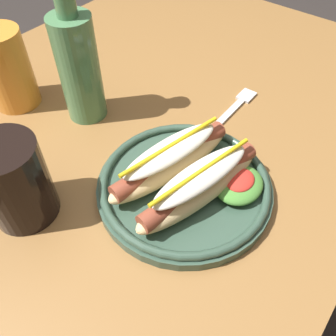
% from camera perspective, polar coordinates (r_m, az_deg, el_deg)
% --- Properties ---
extents(ground_plane, '(8.00, 8.00, 0.00)m').
position_cam_1_polar(ground_plane, '(1.22, -7.92, -23.67)').
color(ground_plane, '#2D2826').
extents(dining_table, '(1.45, 0.81, 0.74)m').
position_cam_1_polar(dining_table, '(0.65, -13.82, -5.70)').
color(dining_table, olive).
rests_on(dining_table, ground_plane).
extents(hot_dog_plate, '(0.25, 0.25, 0.08)m').
position_cam_1_polar(hot_dog_plate, '(0.50, 3.04, -1.89)').
color(hot_dog_plate, '#334C3D').
rests_on(hot_dog_plate, dining_table).
extents(fork, '(0.12, 0.03, 0.00)m').
position_cam_1_polar(fork, '(0.68, 11.16, 10.01)').
color(fork, silver).
rests_on(fork, dining_table).
extents(soda_cup, '(0.09, 0.09, 0.12)m').
position_cam_1_polar(soda_cup, '(0.50, -23.37, -2.06)').
color(soda_cup, black).
rests_on(soda_cup, dining_table).
extents(extra_cup, '(0.08, 0.08, 0.14)m').
position_cam_1_polar(extra_cup, '(0.69, -24.39, 14.21)').
color(extra_cup, orange).
rests_on(extra_cup, dining_table).
extents(glass_bottle, '(0.07, 0.07, 0.26)m').
position_cam_1_polar(glass_bottle, '(0.61, -14.23, 15.97)').
color(glass_bottle, '#4C7F51').
rests_on(glass_bottle, dining_table).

